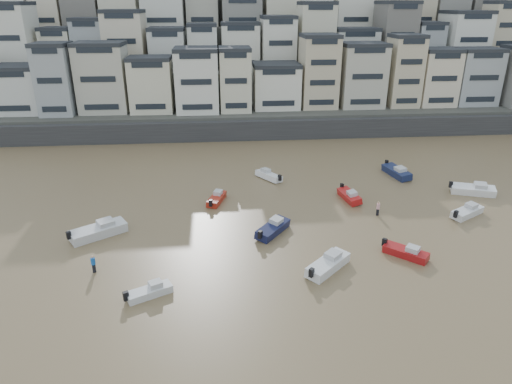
{
  "coord_description": "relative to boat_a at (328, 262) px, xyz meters",
  "views": [
    {
      "loc": [
        -0.38,
        -15.63,
        23.07
      ],
      "look_at": [
        3.69,
        30.0,
        4.0
      ],
      "focal_mm": 32.0,
      "sensor_mm": 36.0,
      "label": 1
    }
  ],
  "objects": [
    {
      "name": "harbor_wall",
      "position": [
        0.46,
        44.86,
        0.96
      ],
      "size": [
        140.0,
        3.0,
        3.5
      ],
      "primitive_type": "cube",
      "color": "#38383A",
      "rests_on": "ground"
    },
    {
      "name": "hillside",
      "position": [
        5.2,
        84.7,
        12.22
      ],
      "size": [
        141.04,
        66.0,
        50.0
      ],
      "color": "#4C4C47",
      "rests_on": "ground"
    },
    {
      "name": "boat_a",
      "position": [
        0.0,
        0.0,
        0.0
      ],
      "size": [
        5.47,
        5.38,
        1.58
      ],
      "primitive_type": null,
      "rotation": [
        0.0,
        0.0,
        0.77
      ],
      "color": "silver",
      "rests_on": "ground"
    },
    {
      "name": "boat_b",
      "position": [
        8.16,
        1.69,
        -0.15
      ],
      "size": [
        4.49,
        4.36,
        1.29
      ],
      "primitive_type": null,
      "rotation": [
        0.0,
        0.0,
        -0.76
      ],
      "color": "maroon",
      "rests_on": "ground"
    },
    {
      "name": "boat_c",
      "position": [
        -4.22,
        7.69,
        -0.05
      ],
      "size": [
        4.73,
        5.41,
        1.49
      ],
      "primitive_type": null,
      "rotation": [
        0.0,
        0.0,
        0.92
      ],
      "color": "#121639",
      "rests_on": "ground"
    },
    {
      "name": "boat_d",
      "position": [
        18.92,
        10.0,
        -0.09
      ],
      "size": [
        5.23,
        4.02,
        1.39
      ],
      "primitive_type": null,
      "rotation": [
        0.0,
        0.0,
        0.53
      ],
      "color": "silver",
      "rests_on": "ground"
    },
    {
      "name": "boat_e",
      "position": [
        6.51,
        15.81,
        -0.12
      ],
      "size": [
        2.36,
        5.08,
        1.33
      ],
      "primitive_type": null,
      "rotation": [
        0.0,
        0.0,
        -1.41
      ],
      "color": "#AA1415",
      "rests_on": "ground"
    },
    {
      "name": "boat_f",
      "position": [
        -10.19,
        16.63,
        -0.16
      ],
      "size": [
        2.91,
        4.85,
        1.26
      ],
      "primitive_type": null,
      "rotation": [
        0.0,
        0.0,
        1.24
      ],
      "color": "#A22114",
      "rests_on": "ground"
    },
    {
      "name": "boat_g",
      "position": [
        23.0,
        16.17,
        0.01
      ],
      "size": [
        6.16,
        3.77,
        1.6
      ],
      "primitive_type": null,
      "rotation": [
        0.0,
        0.0,
        -0.34
      ],
      "color": "white",
      "rests_on": "ground"
    },
    {
      "name": "boat_h",
      "position": [
        -2.77,
        24.08,
        -0.13
      ],
      "size": [
        4.05,
        4.91,
        1.32
      ],
      "primitive_type": null,
      "rotation": [
        0.0,
        0.0,
        2.17
      ],
      "color": "silver",
      "rests_on": "ground"
    },
    {
      "name": "boat_i",
      "position": [
        15.68,
        23.71,
        0.02
      ],
      "size": [
        3.02,
        6.19,
        1.62
      ],
      "primitive_type": null,
      "rotation": [
        0.0,
        0.0,
        -1.38
      ],
      "color": "#151F44",
      "rests_on": "ground"
    },
    {
      "name": "boat_j",
      "position": [
        -16.04,
        -2.69,
        -0.21
      ],
      "size": [
        4.38,
        3.12,
        1.15
      ],
      "primitive_type": null,
      "rotation": [
        0.0,
        0.0,
        0.47
      ],
      "color": "silver",
      "rests_on": "ground"
    },
    {
      "name": "boat_k",
      "position": [
        -22.77,
        8.62,
        0.08
      ],
      "size": [
        6.48,
        5.31,
        1.75
      ],
      "primitive_type": null,
      "rotation": [
        0.0,
        0.0,
        0.59
      ],
      "color": "silver",
      "rests_on": "ground"
    },
    {
      "name": "person_blue",
      "position": [
        -21.61,
        1.54,
        0.08
      ],
      "size": [
        0.44,
        0.44,
        1.74
      ],
      "primitive_type": null,
      "color": "#1755B0",
      "rests_on": "ground"
    },
    {
      "name": "person_pink",
      "position": [
        8.57,
        11.1,
        0.08
      ],
      "size": [
        0.44,
        0.44,
        1.74
      ],
      "primitive_type": null,
      "color": "#D3959D",
      "rests_on": "ground"
    }
  ]
}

